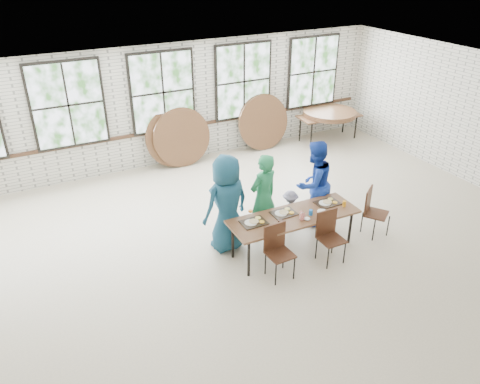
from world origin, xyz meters
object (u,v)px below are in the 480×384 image
(chair_near_right, at_px, (329,232))
(storage_table, at_px, (329,117))
(chair_near_left, at_px, (277,246))
(dining_table, at_px, (294,218))

(chair_near_right, bearing_deg, storage_table, 53.66)
(chair_near_left, bearing_deg, chair_near_right, -3.71)
(dining_table, height_order, chair_near_right, chair_near_right)
(dining_table, relative_size, chair_near_left, 2.55)
(chair_near_right, xyz_separation_m, storage_table, (3.54, 4.69, 0.13))
(dining_table, distance_m, chair_near_right, 0.66)
(chair_near_left, distance_m, storage_table, 6.53)
(dining_table, xyz_separation_m, storage_table, (3.95, 4.19, -0.00))
(dining_table, relative_size, storage_table, 1.31)
(chair_near_left, relative_size, storage_table, 0.51)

